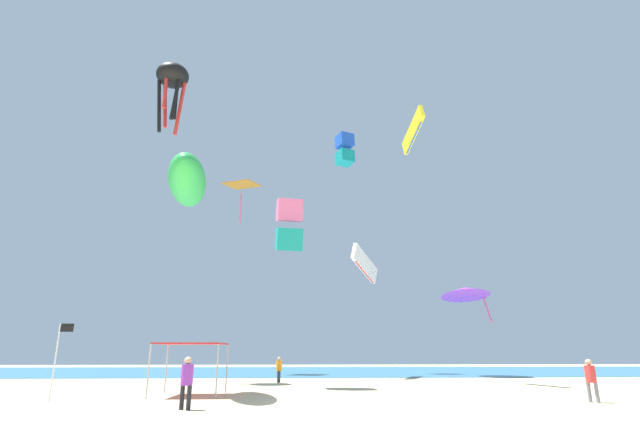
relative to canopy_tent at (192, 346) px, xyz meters
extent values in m
cube|color=#D1BA8C|center=(6.59, -3.77, -2.33)|extent=(110.00, 110.00, 0.10)
cube|color=teal|center=(6.59, 27.43, -2.27)|extent=(110.00, 25.75, 0.03)
cylinder|color=#B2B2B7|center=(-1.52, -1.45, -1.11)|extent=(0.07, 0.07, 2.34)
cylinder|color=#B2B2B7|center=(1.52, -1.45, -1.11)|extent=(0.07, 0.07, 2.34)
cylinder|color=#B2B2B7|center=(-1.52, 1.45, -1.11)|extent=(0.07, 0.07, 2.34)
cylinder|color=#B2B2B7|center=(1.52, 1.45, -1.11)|extent=(0.07, 0.07, 2.34)
cube|color=red|center=(0.00, 0.00, 0.09)|extent=(3.10, 2.97, 0.06)
cylinder|color=slate|center=(17.34, -3.89, -1.89)|extent=(0.15, 0.15, 0.78)
cylinder|color=slate|center=(17.17, -3.64, -1.89)|extent=(0.15, 0.15, 0.78)
cylinder|color=red|center=(17.26, -3.76, -1.17)|extent=(0.41, 0.41, 0.68)
sphere|color=tan|center=(17.26, -3.76, -0.70)|extent=(0.25, 0.25, 0.25)
cylinder|color=black|center=(1.25, -5.59, -1.86)|extent=(0.16, 0.16, 0.84)
cylinder|color=black|center=(0.97, -5.43, -1.86)|extent=(0.16, 0.16, 0.84)
cylinder|color=purple|center=(1.11, -5.51, -1.08)|extent=(0.44, 0.44, 0.73)
sphere|color=tan|center=(1.11, -5.51, -0.58)|extent=(0.27, 0.27, 0.27)
cylinder|color=#33384C|center=(3.83, 8.96, -1.90)|extent=(0.15, 0.15, 0.76)
cylinder|color=#33384C|center=(3.90, 9.25, -1.90)|extent=(0.15, 0.15, 0.76)
cylinder|color=orange|center=(3.87, 9.11, -1.20)|extent=(0.39, 0.39, 0.66)
sphere|color=tan|center=(3.87, 9.11, -0.75)|extent=(0.25, 0.25, 0.25)
cylinder|color=silver|center=(-5.19, -2.39, -0.69)|extent=(0.06, 0.06, 3.18)
cube|color=black|center=(-4.89, -2.39, 0.72)|extent=(0.55, 0.02, 0.35)
cube|color=white|center=(10.72, 15.40, 6.91)|extent=(2.85, 4.21, 2.91)
cube|color=red|center=(10.72, 15.40, 6.27)|extent=(2.05, 3.20, 1.61)
cube|color=pink|center=(4.47, 4.77, 8.35)|extent=(1.79, 2.02, 1.69)
cube|color=teal|center=(4.47, 4.77, 6.45)|extent=(1.79, 2.02, 1.69)
ellipsoid|color=black|center=(-5.41, 10.33, 21.46)|extent=(3.21, 3.21, 1.87)
cylinder|color=black|center=(-5.19, 11.09, 19.44)|extent=(0.37, 0.56, 2.90)
cylinder|color=red|center=(-5.96, 10.90, 19.01)|extent=(0.55, 0.56, 3.77)
cylinder|color=black|center=(-6.18, 10.14, 18.57)|extent=(0.73, 0.40, 4.62)
cylinder|color=red|center=(-5.63, 9.57, 19.44)|extent=(0.37, 0.56, 2.90)
cylinder|color=black|center=(-4.86, 9.76, 19.01)|extent=(0.55, 0.56, 3.77)
cylinder|color=red|center=(-4.64, 10.52, 18.57)|extent=(0.73, 0.40, 4.62)
cube|color=orange|center=(-0.80, 21.24, 16.04)|extent=(3.95, 3.94, 0.39)
cylinder|color=pink|center=(-0.80, 21.24, 13.56)|extent=(0.19, 0.19, 3.19)
ellipsoid|color=green|center=(-0.90, 0.18, 8.48)|extent=(3.38, 6.90, 2.26)
cone|color=orange|center=(-0.90, 0.18, 9.51)|extent=(1.23, 1.14, 0.86)
cone|color=purple|center=(19.54, 16.38, 4.72)|extent=(4.25, 4.31, 1.44)
cylinder|color=pink|center=(21.33, 16.35, 3.38)|extent=(0.18, 1.90, 2.84)
cube|color=yellow|center=(13.51, 7.68, 15.59)|extent=(0.82, 4.10, 2.48)
cube|color=blue|center=(13.51, 7.68, 15.05)|extent=(0.52, 3.15, 1.37)
cube|color=blue|center=(9.91, 22.53, 21.69)|extent=(2.11, 2.16, 1.51)
cube|color=teal|center=(9.91, 22.53, 19.77)|extent=(2.11, 2.16, 1.51)
camera|label=1|loc=(5.14, -23.48, -0.25)|focal=26.07mm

